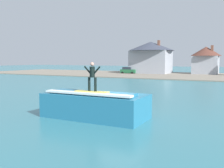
{
  "coord_description": "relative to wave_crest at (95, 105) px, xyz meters",
  "views": [
    {
      "loc": [
        7.04,
        -14.92,
        3.73
      ],
      "look_at": [
        -1.47,
        1.55,
        1.98
      ],
      "focal_mm": 41.34,
      "sensor_mm": 36.0,
      "label": 1
    }
  ],
  "objects": [
    {
      "name": "surfer",
      "position": [
        0.21,
        -0.65,
        1.98
      ],
      "size": [
        1.16,
        0.32,
        1.78
      ],
      "color": "black",
      "rests_on": "surfboard"
    },
    {
      "name": "car_near_shore",
      "position": [
        -18.53,
        47.65,
        0.12
      ],
      "size": [
        4.17,
        2.16,
        1.86
      ],
      "color": "#23663D",
      "rests_on": "ground_plane"
    },
    {
      "name": "ground_plane",
      "position": [
        1.47,
        0.85,
        -0.82
      ],
      "size": [
        260.0,
        260.0,
        0.0
      ],
      "primitive_type": "plane",
      "color": "teal"
    },
    {
      "name": "house_small_cottage",
      "position": [
        -0.28,
        53.84,
        3.12
      ],
      "size": [
        7.42,
        7.42,
        7.22
      ],
      "color": "#9EA3AD",
      "rests_on": "ground_plane"
    },
    {
      "name": "shoreline_bank",
      "position": [
        1.47,
        45.97,
        -0.72
      ],
      "size": [
        120.0,
        26.36,
        0.2
      ],
      "color": "gray",
      "rests_on": "ground_plane"
    },
    {
      "name": "surfboard",
      "position": [
        0.18,
        -0.65,
        0.96
      ],
      "size": [
        2.24,
        0.61,
        0.06
      ],
      "color": "#EAD159",
      "rests_on": "wave_crest"
    },
    {
      "name": "wave_crest",
      "position": [
        0.0,
        0.0,
        0.0
      ],
      "size": [
        6.64,
        3.05,
        1.75
      ],
      "color": "teal",
      "rests_on": "ground_plane"
    },
    {
      "name": "house_with_chimney",
      "position": [
        -13.63,
        51.09,
        4.07
      ],
      "size": [
        12.07,
        12.07,
        8.66
      ],
      "color": "#9EA3AD",
      "rests_on": "ground_plane"
    }
  ]
}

